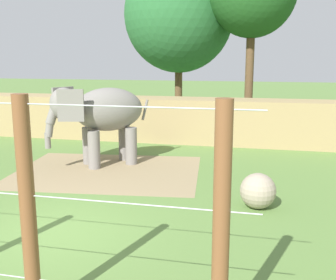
{
  "coord_description": "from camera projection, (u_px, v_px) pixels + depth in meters",
  "views": [
    {
      "loc": [
        4.3,
        -7.53,
        3.74
      ],
      "look_at": [
        1.71,
        3.77,
        1.4
      ],
      "focal_mm": 43.54,
      "sensor_mm": 36.0,
      "label": 1
    }
  ],
  "objects": [
    {
      "name": "ground_plane",
      "position": [
        53.0,
        233.0,
        8.88
      ],
      "size": [
        120.0,
        120.0,
        0.0
      ],
      "primitive_type": "plane",
      "color": "#5B7F3D"
    },
    {
      "name": "dirt_patch",
      "position": [
        107.0,
        171.0,
        13.69
      ],
      "size": [
        6.59,
        5.37,
        0.01
      ],
      "primitive_type": "cube",
      "rotation": [
        0.0,
        0.0,
        0.11
      ],
      "color": "#937F5B",
      "rests_on": "ground"
    },
    {
      "name": "embankment_wall",
      "position": [
        164.0,
        119.0,
        18.68
      ],
      "size": [
        36.0,
        1.8,
        1.96
      ],
      "primitive_type": "cube",
      "color": "tan",
      "rests_on": "ground"
    },
    {
      "name": "elephant",
      "position": [
        101.0,
        113.0,
        14.19
      ],
      "size": [
        3.28,
        2.95,
        2.78
      ],
      "color": "gray",
      "rests_on": "ground"
    },
    {
      "name": "enrichment_ball",
      "position": [
        258.0,
        191.0,
        10.26
      ],
      "size": [
        0.91,
        0.91,
        0.91
      ],
      "primitive_type": "sphere",
      "color": "gray",
      "rests_on": "ground"
    },
    {
      "name": "tree_far_left",
      "position": [
        179.0,
        15.0,
        23.59
      ],
      "size": [
        6.33,
        6.33,
        9.52
      ],
      "color": "brown",
      "rests_on": "ground"
    }
  ]
}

